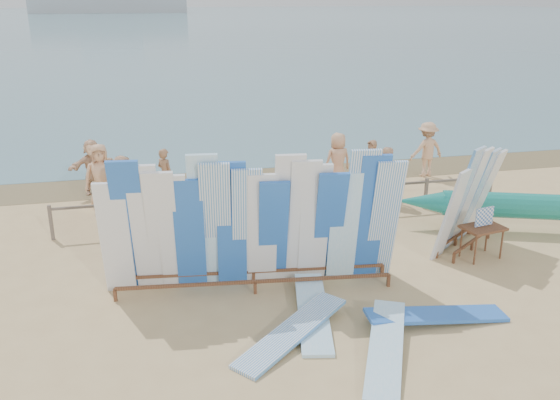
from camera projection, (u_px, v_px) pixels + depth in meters
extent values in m
plane|color=tan|center=(319.00, 268.00, 13.21)|extent=(160.00, 160.00, 0.00)
cube|color=slate|center=(156.00, 20.00, 130.98)|extent=(320.00, 240.00, 0.02)
cube|color=brown|center=(259.00, 176.00, 19.84)|extent=(40.00, 2.60, 0.01)
cube|color=#695B4F|center=(288.00, 192.00, 15.71)|extent=(12.00, 0.06, 0.06)
cube|color=#695B4F|center=(51.00, 223.00, 14.57)|extent=(0.08, 0.08, 0.90)
cube|color=#695B4F|center=(134.00, 216.00, 14.99)|extent=(0.08, 0.08, 0.90)
cube|color=#695B4F|center=(213.00, 210.00, 15.41)|extent=(0.08, 0.08, 0.90)
cube|color=#695B4F|center=(288.00, 204.00, 15.82)|extent=(0.08, 0.08, 0.90)
cube|color=#695B4F|center=(359.00, 199.00, 16.24)|extent=(0.08, 0.08, 0.90)
cube|color=#695B4F|center=(426.00, 194.00, 16.66)|extent=(0.08, 0.08, 0.90)
cube|color=#695B4F|center=(490.00, 189.00, 17.08)|extent=(0.08, 0.08, 0.90)
cube|color=brown|center=(255.00, 282.00, 11.99)|extent=(5.55, 0.68, 0.06)
cube|color=brown|center=(253.00, 271.00, 12.44)|extent=(5.55, 0.68, 0.06)
cube|color=white|center=(115.00, 239.00, 11.61)|extent=(0.65, 0.62, 2.48)
cube|color=blue|center=(130.00, 228.00, 11.56)|extent=(0.68, 0.90, 2.93)
cube|color=white|center=(147.00, 229.00, 11.61)|extent=(0.67, 0.83, 2.83)
cube|color=white|center=(163.00, 232.00, 11.67)|extent=(0.68, 0.91, 2.70)
cube|color=white|center=(174.00, 233.00, 11.70)|extent=(0.67, 0.78, 2.61)
cube|color=blue|center=(190.00, 235.00, 11.75)|extent=(0.66, 0.74, 2.51)
cube|color=#98D3F4|center=(205.00, 223.00, 11.70)|extent=(0.67, 0.83, 3.00)
cube|color=white|center=(216.00, 226.00, 11.75)|extent=(0.69, 1.00, 2.85)
cube|color=blue|center=(232.00, 226.00, 11.79)|extent=(0.65, 0.64, 2.81)
cube|color=white|center=(247.00, 229.00, 11.85)|extent=(0.66, 0.75, 2.68)
cube|color=white|center=(262.00, 231.00, 11.90)|extent=(0.66, 0.74, 2.57)
cube|color=blue|center=(273.00, 233.00, 11.94)|extent=(0.67, 0.86, 2.42)
cube|color=white|center=(288.00, 221.00, 11.89)|extent=(0.67, 0.83, 2.95)
cube|color=white|center=(303.00, 223.00, 11.94)|extent=(0.67, 0.86, 2.82)
cube|color=white|center=(314.00, 225.00, 11.98)|extent=(0.66, 0.78, 2.73)
cube|color=blue|center=(329.00, 228.00, 12.04)|extent=(0.68, 0.95, 2.57)
cube|color=#98D3F4|center=(344.00, 228.00, 12.08)|extent=(0.65, 0.66, 2.52)
cube|color=white|center=(359.00, 217.00, 12.04)|extent=(0.67, 0.85, 3.00)
cube|color=blue|center=(369.00, 219.00, 12.08)|extent=(0.67, 0.83, 2.89)
cube|color=white|center=(384.00, 221.00, 12.13)|extent=(0.68, 0.89, 2.76)
cube|color=brown|center=(472.00, 241.00, 14.03)|extent=(1.58, 1.17, 0.06)
cube|color=brown|center=(456.00, 236.00, 14.30)|extent=(1.58, 1.17, 0.06)
cube|color=white|center=(451.00, 215.00, 13.25)|extent=(0.76, 0.77, 2.19)
cube|color=white|center=(460.00, 201.00, 13.50)|extent=(0.84, 0.89, 2.62)
cube|color=white|center=(469.00, 198.00, 13.84)|extent=(0.85, 0.90, 2.51)
cube|color=white|center=(477.00, 196.00, 14.17)|extent=(0.86, 0.91, 2.40)
cube|color=white|center=(483.00, 194.00, 14.46)|extent=(0.87, 0.92, 2.30)
cube|color=brown|center=(458.00, 222.00, 15.31)|extent=(0.75, 0.81, 0.40)
cylinder|color=#188779|center=(542.00, 207.00, 14.91)|extent=(4.80, 2.29, 0.66)
cone|color=#188779|center=(421.00, 202.00, 15.26)|extent=(1.46, 1.03, 0.62)
cube|color=brown|center=(483.00, 228.00, 13.48)|extent=(1.04, 0.82, 0.05)
cube|color=white|center=(484.00, 217.00, 13.39)|extent=(0.49, 0.13, 0.44)
cube|color=white|center=(292.00, 339.00, 10.50)|extent=(2.44, 2.14, 0.28)
cube|color=blue|center=(436.00, 321.00, 11.06)|extent=(2.72, 0.68, 0.27)
cube|color=#98D3F4|center=(313.00, 317.00, 11.21)|extent=(1.09, 2.76, 0.24)
cube|color=#98D3F4|center=(385.00, 355.00, 10.05)|extent=(1.65, 2.68, 0.29)
cube|color=red|center=(321.00, 197.00, 16.86)|extent=(0.53, 0.48, 0.05)
cube|color=red|center=(319.00, 186.00, 16.98)|extent=(0.52, 0.17, 0.51)
cube|color=red|center=(302.00, 195.00, 16.95)|extent=(0.62, 0.58, 0.05)
cube|color=red|center=(301.00, 182.00, 17.09)|extent=(0.59, 0.22, 0.57)
cube|color=red|center=(330.00, 188.00, 16.91)|extent=(0.57, 0.78, 0.52)
cube|color=red|center=(325.00, 175.00, 17.04)|extent=(0.45, 0.24, 0.33)
imported|color=beige|center=(385.00, 175.00, 17.02)|extent=(0.86, 0.49, 1.67)
imported|color=#8C6042|center=(370.00, 167.00, 17.80)|extent=(0.40, 0.64, 1.67)
imported|color=tan|center=(427.00, 149.00, 19.52)|extent=(1.23, 0.63, 1.82)
imported|color=beige|center=(93.00, 167.00, 17.86)|extent=(1.63, 1.01, 1.67)
imported|color=tan|center=(338.00, 161.00, 18.31)|extent=(0.92, 0.54, 1.77)
imported|color=beige|center=(124.00, 191.00, 15.33)|extent=(0.71, 1.01, 1.89)
imported|color=#8C6042|center=(165.00, 174.00, 17.31)|extent=(0.61, 0.63, 1.55)
imported|color=tan|center=(101.00, 177.00, 16.55)|extent=(0.93, 0.47, 1.87)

